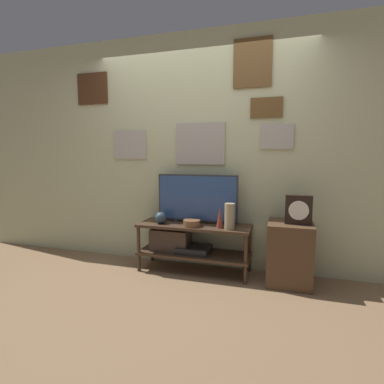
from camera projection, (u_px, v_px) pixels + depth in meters
The scene contains 10 objects.
ground_plane at pixel (187, 280), 3.17m from camera, with size 12.00×12.00×0.00m, color #846647.
wall_back at pixel (200, 151), 3.49m from camera, with size 6.40×0.08×2.70m.
media_console at pixel (185, 241), 3.40m from camera, with size 1.26×0.42×0.54m.
television at pixel (197, 198), 3.39m from camera, with size 0.93×0.05×0.55m.
vase_tall_ceramic at pixel (230, 216), 3.12m from camera, with size 0.11×0.11×0.27m.
vase_slim_bronze at pixel (220, 218), 3.17m from camera, with size 0.08×0.08×0.22m.
vase_wide_bowl at pixel (192, 223), 3.25m from camera, with size 0.18×0.18×0.07m.
vase_round_glass at pixel (161, 218), 3.38m from camera, with size 0.13×0.13×0.13m.
side_table at pixel (289, 253), 3.06m from camera, with size 0.44×0.46×0.63m.
mantel_clock at pixel (298, 210), 2.95m from camera, with size 0.25×0.11×0.29m.
Camera 1 is at (0.93, -2.89, 1.31)m, focal length 28.00 mm.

